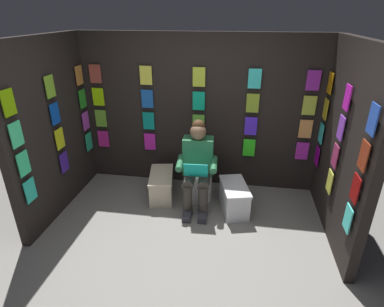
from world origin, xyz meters
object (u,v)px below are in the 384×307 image
Objects in this scene: toilet at (199,176)px; comic_longbox_far at (234,198)px; person_reading at (197,166)px; comic_longbox_near at (162,185)px.

comic_longbox_far is (-0.52, 0.29, -0.13)m from toilet.
comic_longbox_near is (0.53, -0.11, -0.41)m from person_reading.
comic_longbox_far reaches higher than comic_longbox_near.
comic_longbox_near is at bearing -24.05° from comic_longbox_far.
person_reading reaches higher than comic_longbox_near.
comic_longbox_near is 1.04× the size of comic_longbox_far.
toilet is at bearing -178.17° from comic_longbox_near.
toilet is 0.61m from comic_longbox_far.
person_reading is 1.81× the size of comic_longbox_far.
comic_longbox_far is (-1.03, 0.18, 0.01)m from comic_longbox_near.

